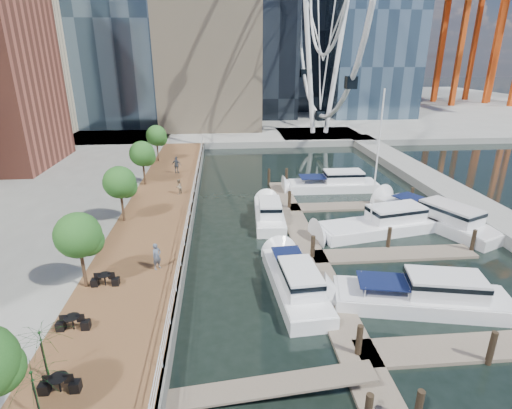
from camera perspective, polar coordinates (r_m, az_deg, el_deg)
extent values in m
plane|color=black|center=(22.09, 4.79, -17.88)|extent=(520.00, 520.00, 0.00)
cube|color=brown|center=(35.12, -14.06, -2.25)|extent=(6.00, 60.00, 1.00)
cube|color=#595954|center=(34.76, -9.17, -2.12)|extent=(0.25, 60.00, 1.00)
cube|color=gray|center=(119.82, -3.55, 14.05)|extent=(200.00, 114.00, 1.00)
cube|color=gray|center=(45.69, 25.87, 1.56)|extent=(4.00, 60.00, 1.00)
cube|color=gray|center=(72.38, 8.98, 9.68)|extent=(14.00, 12.00, 1.00)
cube|color=#6D6051|center=(30.90, 7.23, -5.80)|extent=(2.00, 32.00, 0.20)
cube|color=#6D6051|center=(23.68, 28.84, -17.46)|extent=(12.00, 2.00, 0.20)
cube|color=#6D6051|center=(31.01, 18.98, -6.73)|extent=(12.00, 2.00, 0.20)
cube|color=#6D6051|center=(39.53, 13.37, -0.24)|extent=(12.00, 2.00, 0.20)
cylinder|color=white|center=(70.61, 7.52, 20.51)|extent=(0.80, 0.80, 26.00)
cylinder|color=white|center=(71.83, 11.67, 20.28)|extent=(0.80, 0.80, 26.00)
cylinder|color=#3F2B1C|center=(25.31, -23.41, -8.36)|extent=(0.20, 0.20, 2.40)
sphere|color=#265B1E|center=(24.43, -24.10, -4.01)|extent=(2.60, 2.60, 2.60)
cylinder|color=#3F2B1C|center=(34.08, -18.52, -0.35)|extent=(0.20, 0.20, 2.40)
sphere|color=#265B1E|center=(33.44, -18.92, 3.02)|extent=(2.60, 2.60, 2.60)
cylinder|color=#3F2B1C|center=(43.39, -15.70, 4.31)|extent=(0.20, 0.20, 2.40)
sphere|color=#265B1E|center=(42.88, -15.96, 7.01)|extent=(2.60, 2.60, 2.60)
cylinder|color=#3F2B1C|center=(52.95, -13.86, 7.31)|extent=(0.20, 0.20, 2.40)
sphere|color=#265B1E|center=(52.54, -14.05, 9.54)|extent=(2.60, 2.60, 2.60)
imported|color=#4D5767|center=(26.02, -13.99, -7.20)|extent=(0.73, 0.75, 1.74)
imported|color=gray|center=(39.60, -11.00, 2.51)|extent=(0.85, 0.91, 1.49)
imported|color=#373C45|center=(46.82, -11.27, 5.55)|extent=(1.23, 0.83, 1.95)
imported|color=#103C18|center=(17.80, -28.99, -22.83)|extent=(2.76, 2.80, 2.36)
imported|color=#0E340F|center=(19.46, -28.15, -18.42)|extent=(3.28, 3.32, 2.44)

